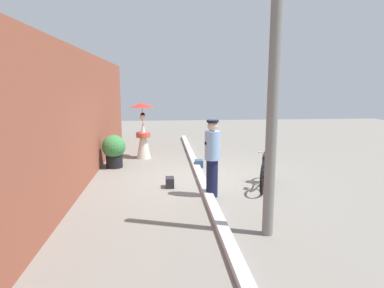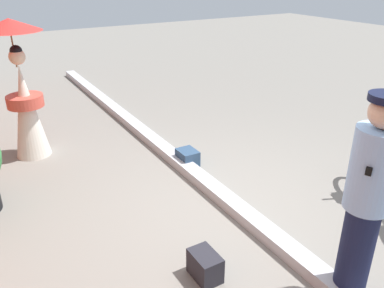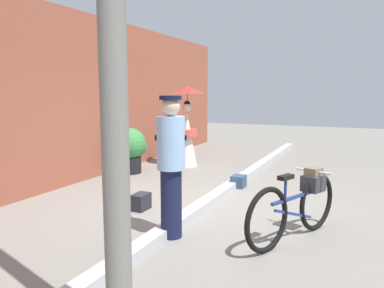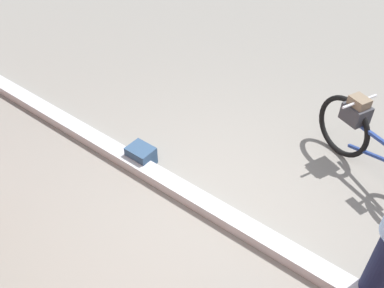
{
  "view_description": "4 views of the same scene",
  "coord_description": "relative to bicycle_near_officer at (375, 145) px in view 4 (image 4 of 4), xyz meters",
  "views": [
    {
      "loc": [
        -8.51,
        1.0,
        2.48
      ],
      "look_at": [
        0.32,
        0.2,
        0.9
      ],
      "focal_mm": 30.74,
      "sensor_mm": 36.0,
      "label": 1
    },
    {
      "loc": [
        -2.94,
        2.3,
        2.51
      ],
      "look_at": [
        -0.09,
        0.62,
        1.01
      ],
      "focal_mm": 36.76,
      "sensor_mm": 36.0,
      "label": 2
    },
    {
      "loc": [
        -5.43,
        -2.2,
        1.78
      ],
      "look_at": [
        -0.18,
        0.21,
        0.98
      ],
      "focal_mm": 35.37,
      "sensor_mm": 36.0,
      "label": 3
    },
    {
      "loc": [
        -1.37,
        2.3,
        3.32
      ],
      "look_at": [
        0.21,
        0.28,
        1.1
      ],
      "focal_mm": 38.66,
      "sensor_mm": 36.0,
      "label": 4
    }
  ],
  "objects": [
    {
      "name": "ground_plane",
      "position": [
        0.87,
        1.51,
        -0.44
      ],
      "size": [
        30.0,
        30.0,
        0.0
      ],
      "primitive_type": "plane",
      "color": "gray"
    },
    {
      "name": "backpack_spare",
      "position": [
        2.11,
        1.4,
        -0.32
      ],
      "size": [
        0.3,
        0.24,
        0.23
      ],
      "color": "navy",
      "rests_on": "ground_plane"
    },
    {
      "name": "bicycle_near_officer",
      "position": [
        0.0,
        0.0,
        0.0
      ],
      "size": [
        1.68,
        0.78,
        0.84
      ],
      "color": "black",
      "rests_on": "ground_plane"
    },
    {
      "name": "sidewalk_curb",
      "position": [
        0.87,
        1.51,
        -0.38
      ],
      "size": [
        14.0,
        0.2,
        0.12
      ],
      "primitive_type": "cube",
      "color": "#B2B2B7",
      "rests_on": "ground_plane"
    }
  ]
}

